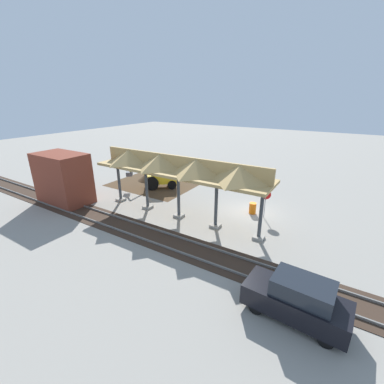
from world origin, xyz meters
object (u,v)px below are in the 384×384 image
distant_parked_car (297,299)px  brick_utility_building (63,178)px  backhoe (160,176)px  traffic_barrel (253,208)px  stop_sign (266,198)px

distant_parked_car → brick_utility_building: bearing=-7.9°
backhoe → traffic_barrel: size_ratio=5.14×
stop_sign → brick_utility_building: bearing=20.9°
backhoe → distant_parked_car: 18.56m
brick_utility_building → distant_parked_car: (-20.15, 2.79, -1.22)m
stop_sign → brick_utility_building: brick_utility_building is taller
distant_parked_car → traffic_barrel: bearing=-61.1°
backhoe → brick_utility_building: (4.70, 7.49, 0.93)m
distant_parked_car → traffic_barrel: 10.53m
stop_sign → distant_parked_car: stop_sign is taller
stop_sign → traffic_barrel: stop_sign is taller
backhoe → brick_utility_building: size_ratio=0.99×
brick_utility_building → traffic_barrel: (-15.07, -6.42, -1.75)m
traffic_barrel → backhoe: bearing=-5.9°
brick_utility_building → backhoe: bearing=-122.1°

